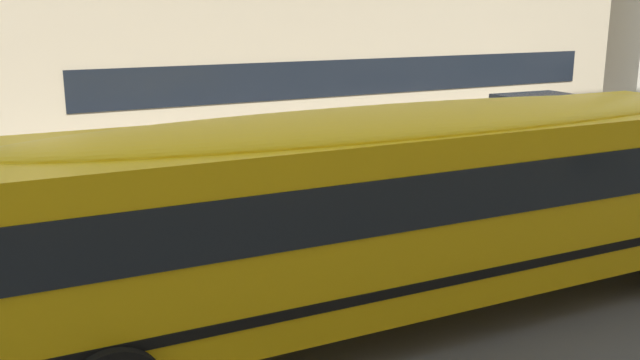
# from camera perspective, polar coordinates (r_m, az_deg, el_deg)

# --- Properties ---
(ground_plane) EXTENTS (400.00, 400.00, 0.00)m
(ground_plane) POSITION_cam_1_polar(r_m,az_deg,el_deg) (12.75, 13.01, -4.71)
(ground_plane) COLOR #54514F
(sidewalk_far) EXTENTS (120.00, 3.00, 0.01)m
(sidewalk_far) POSITION_cam_1_polar(r_m,az_deg,el_deg) (19.34, -2.72, 1.94)
(sidewalk_far) COLOR gray
(sidewalk_far) RESTS_ON ground_plane
(lane_centreline) EXTENTS (110.00, 0.16, 0.01)m
(lane_centreline) POSITION_cam_1_polar(r_m,az_deg,el_deg) (12.75, 13.01, -4.70)
(lane_centreline) COLOR silver
(lane_centreline) RESTS_ON ground_plane
(school_bus) EXTENTS (12.39, 3.09, 2.76)m
(school_bus) POSITION_cam_1_polar(r_m,az_deg,el_deg) (8.96, 5.83, -1.35)
(school_bus) COLOR yellow
(school_bus) RESTS_ON ground_plane
(parked_car_white_end_of_row) EXTENTS (3.98, 2.04, 1.64)m
(parked_car_white_end_of_row) POSITION_cam_1_polar(r_m,az_deg,el_deg) (20.70, 17.44, 4.47)
(parked_car_white_end_of_row) COLOR silver
(parked_car_white_end_of_row) RESTS_ON ground_plane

